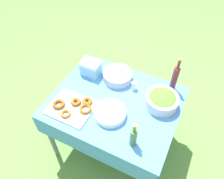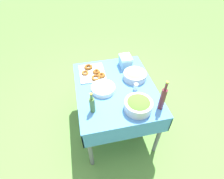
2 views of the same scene
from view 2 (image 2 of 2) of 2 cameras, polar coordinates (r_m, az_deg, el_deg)
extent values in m
plane|color=#609342|center=(2.70, 0.92, -11.06)|extent=(14.00, 14.00, 0.00)
cube|color=#4C8CD1|center=(2.13, 1.15, 0.67)|extent=(1.17, 0.95, 0.02)
cube|color=#4C8CD1|center=(2.34, 12.35, 0.19)|extent=(1.17, 0.01, 0.22)
cube|color=#4C8CD1|center=(2.18, -10.99, -3.51)|extent=(1.17, 0.01, 0.22)
cube|color=#4C8CD1|center=(1.87, 5.30, -14.06)|extent=(0.01, 0.95, 0.22)
cube|color=#4C8CD1|center=(2.64, -1.80, 7.15)|extent=(0.01, 0.95, 0.22)
cylinder|color=slate|center=(2.23, 15.01, -14.09)|extent=(0.05, 0.05, 0.74)
cylinder|color=slate|center=(2.85, 6.75, 3.34)|extent=(0.05, 0.05, 0.74)
cylinder|color=slate|center=(2.09, -7.24, -18.67)|extent=(0.05, 0.05, 0.74)
cylinder|color=slate|center=(2.74, -10.01, 0.86)|extent=(0.05, 0.05, 0.74)
cylinder|color=silver|center=(1.86, 8.54, -5.22)|extent=(0.30, 0.30, 0.11)
ellipsoid|color=#51892D|center=(1.83, 8.68, -4.38)|extent=(0.26, 0.26, 0.07)
cylinder|color=#B2B7BC|center=(2.23, 7.47, 4.54)|extent=(0.29, 0.29, 0.09)
ellipsoid|color=tan|center=(2.21, 7.54, 5.13)|extent=(0.26, 0.26, 0.07)
cube|color=silver|center=(2.32, -6.53, 5.39)|extent=(0.38, 0.33, 0.02)
torus|color=brown|center=(2.40, -7.70, 7.32)|extent=(0.14, 0.14, 0.03)
torus|color=#93561E|center=(2.30, -5.08, 5.87)|extent=(0.13, 0.13, 0.03)
torus|color=#A36628|center=(2.31, -8.77, 5.42)|extent=(0.13, 0.13, 0.03)
torus|color=#93561E|center=(2.21, -5.31, 3.87)|extent=(0.13, 0.13, 0.03)
torus|color=#93561E|center=(2.24, -3.47, 4.70)|extent=(0.14, 0.14, 0.04)
cylinder|color=white|center=(2.07, -2.87, -0.15)|extent=(0.28, 0.28, 0.01)
cylinder|color=white|center=(2.07, -2.88, 0.09)|extent=(0.28, 0.28, 0.01)
cylinder|color=white|center=(2.06, -2.89, 0.33)|extent=(0.28, 0.28, 0.01)
cylinder|color=white|center=(2.05, -2.91, 0.58)|extent=(0.28, 0.28, 0.01)
cylinder|color=white|center=(2.04, -2.92, 0.82)|extent=(0.28, 0.28, 0.01)
cylinder|color=#4C7238|center=(1.81, -6.43, -5.09)|extent=(0.06, 0.06, 0.18)
cylinder|color=#4C7238|center=(1.72, -6.75, -2.41)|extent=(0.03, 0.03, 0.06)
cylinder|color=#A58C33|center=(1.69, -6.86, -1.49)|extent=(0.03, 0.03, 0.02)
cylinder|color=maroon|center=(1.87, 16.12, -3.07)|extent=(0.06, 0.06, 0.26)
cylinder|color=maroon|center=(1.75, 17.26, 0.93)|extent=(0.03, 0.03, 0.09)
cylinder|color=#A58C33|center=(1.71, 17.63, 2.25)|extent=(0.03, 0.03, 0.02)
cube|color=#8CC6E5|center=(2.42, 4.40, 8.86)|extent=(0.18, 0.15, 0.12)
cube|color=#BAF4FF|center=(2.37, 4.50, 10.38)|extent=(0.19, 0.15, 0.03)
cylinder|color=white|center=(2.08, 7.78, 0.81)|extent=(0.05, 0.05, 0.07)
cylinder|color=silver|center=(2.06, 7.89, 1.66)|extent=(0.05, 0.05, 0.01)
camera|label=1|loc=(1.24, -63.89, 30.49)|focal=35.00mm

